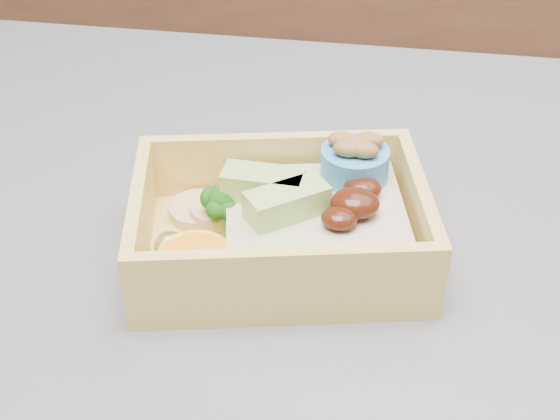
# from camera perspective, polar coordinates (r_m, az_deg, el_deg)

# --- Properties ---
(bento_box) EXTENTS (0.18, 0.15, 0.06)m
(bento_box) POSITION_cam_1_polar(r_m,az_deg,el_deg) (0.43, 0.64, -0.98)
(bento_box) COLOR #E5C25E
(bento_box) RESTS_ON island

